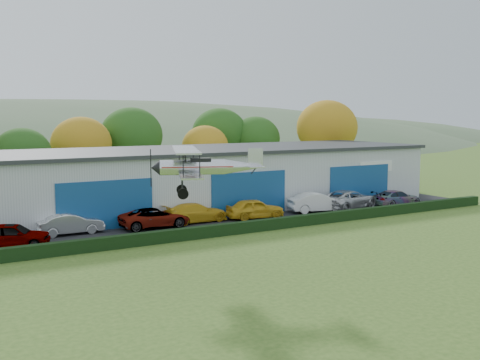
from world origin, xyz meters
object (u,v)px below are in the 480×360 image
car_7 (397,198)px  car_6 (348,199)px  hangar (215,177)px  car_4 (255,209)px  car_2 (155,218)px  car_1 (70,224)px  car_3 (196,213)px  biplane (202,166)px  car_5 (318,202)px  car_0 (13,235)px

car_7 → car_6: bearing=84.4°
hangar → car_4: 7.90m
car_2 → car_1: bearing=83.3°
car_2 → car_6: 17.84m
car_3 → biplane: (-5.62, -12.53, 4.86)m
car_2 → car_5: 14.45m
car_2 → biplane: biplane is taller
car_3 → car_0: bearing=94.7°
car_4 → biplane: (-10.38, -11.57, 4.80)m
car_7 → biplane: biplane is taller
car_1 → car_3: car_1 is taller
car_2 → car_5: car_5 is taller
car_0 → car_2: size_ratio=0.87×
car_1 → car_2: size_ratio=0.87×
hangar → car_5: hangar is taller
car_5 → biplane: (-16.56, -11.45, 4.77)m
car_2 → car_4: (8.25, -0.63, 0.07)m
car_0 → car_5: size_ratio=0.90×
car_3 → biplane: biplane is taller
car_6 → car_7: size_ratio=1.24×
car_4 → car_2: bearing=93.9°
car_0 → car_5: car_5 is taller
car_0 → car_3: size_ratio=0.89×
car_4 → car_0: bearing=100.5°
car_6 → car_7: car_6 is taller
car_0 → car_2: bearing=-61.0°
car_2 → car_7: size_ratio=1.09×
car_0 → car_1: bearing=-41.5°
car_4 → car_6: size_ratio=0.79×
car_7 → biplane: (-24.99, -10.60, 4.91)m
car_4 → car_7: bearing=-85.5°
car_0 → car_6: 27.75m
car_1 → car_6: (23.72, -1.50, 0.08)m
car_3 → car_2: bearing=93.1°
car_2 → car_3: bearing=-84.1°
car_6 → hangar: bearing=36.5°
car_0 → car_7: size_ratio=0.94×
car_4 → hangar: bearing=4.9°
car_0 → car_1: (4.03, 2.06, -0.03)m
car_4 → car_7: size_ratio=0.98×
car_6 → biplane: (-19.95, -11.46, 4.77)m
car_2 → car_3: 3.50m
car_2 → car_4: size_ratio=1.11×
car_3 → car_5: 11.00m
car_2 → car_3: (3.49, 0.33, 0.02)m
car_0 → biplane: size_ratio=0.68×
hangar → car_7: 16.69m
hangar → car_5: (5.72, -7.79, -1.78)m
car_4 → car_5: size_ratio=0.93×
hangar → car_3: bearing=-127.9°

